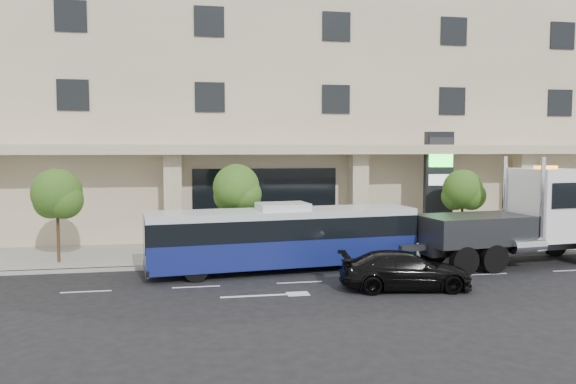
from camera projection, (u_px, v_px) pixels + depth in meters
name	position (u px, v px, depth m)	size (l,w,h in m)	color
ground	(292.00, 274.00, 23.48)	(120.00, 120.00, 0.00)	black
sidewalk	(274.00, 251.00, 28.38)	(120.00, 6.00, 0.15)	gray
curb	(284.00, 263.00, 25.43)	(120.00, 0.30, 0.15)	gray
convention_center	(250.00, 78.00, 37.83)	(60.00, 17.60, 20.00)	tan
tree_left	(58.00, 197.00, 24.97)	(2.27, 2.20, 4.22)	#422B19
tree_mid	(237.00, 191.00, 26.39)	(2.28, 2.20, 4.38)	#422B19
tree_right	(463.00, 192.00, 28.47)	(2.10, 2.00, 4.04)	#422B19
city_bus	(283.00, 236.00, 24.02)	(11.76, 3.66, 2.93)	black
tow_truck	(527.00, 220.00, 25.37)	(10.80, 3.74, 4.89)	#2D3033
black_sedan	(405.00, 270.00, 20.93)	(1.98, 4.88, 1.42)	black
signage_pylon	(438.00, 186.00, 30.63)	(1.55, 0.73, 6.01)	black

